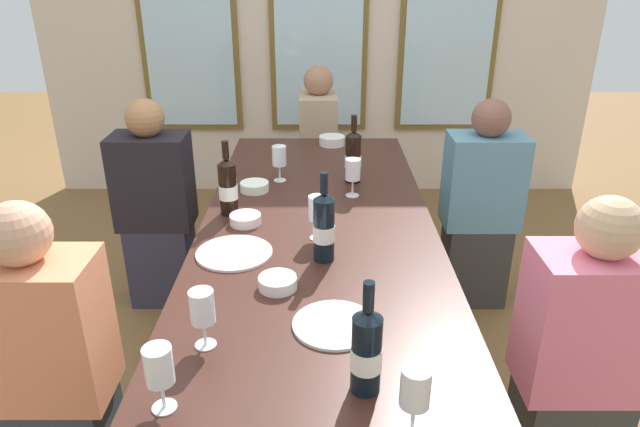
{
  "coord_description": "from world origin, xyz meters",
  "views": [
    {
      "loc": [
        0.01,
        -2.08,
        1.72
      ],
      "look_at": [
        0.0,
        0.0,
        0.79
      ],
      "focal_mm": 32.04,
      "sensor_mm": 36.0,
      "label": 1
    }
  ],
  "objects": [
    {
      "name": "ground_plane",
      "position": [
        0.0,
        0.0,
        0.0
      ],
      "size": [
        12.0,
        12.0,
        0.0
      ],
      "primitive_type": "plane",
      "color": "brown"
    },
    {
      "name": "back_wall_with_windows",
      "position": [
        0.0,
        2.29,
        1.45
      ],
      "size": [
        4.14,
        0.1,
        2.9
      ],
      "color": "beige",
      "rests_on": "ground"
    },
    {
      "name": "dining_table",
      "position": [
        0.0,
        0.0,
        0.67
      ],
      "size": [
        0.94,
        2.43,
        0.74
      ],
      "color": "#3B1F18",
      "rests_on": "ground"
    },
    {
      "name": "white_plate_0",
      "position": [
        0.05,
        -0.69,
        0.74
      ],
      "size": [
        0.25,
        0.25,
        0.01
      ],
      "primitive_type": "cylinder",
      "color": "white",
      "rests_on": "dining_table"
    },
    {
      "name": "white_plate_1",
      "position": [
        -0.3,
        -0.25,
        0.74
      ],
      "size": [
        0.28,
        0.28,
        0.01
      ],
      "primitive_type": "cylinder",
      "color": "white",
      "rests_on": "dining_table"
    },
    {
      "name": "wine_bottle_0",
      "position": [
        0.12,
        -0.96,
        0.86
      ],
      "size": [
        0.08,
        0.08,
        0.31
      ],
      "color": "black",
      "rests_on": "dining_table"
    },
    {
      "name": "wine_bottle_1",
      "position": [
        0.02,
        -0.28,
        0.87
      ],
      "size": [
        0.08,
        0.08,
        0.33
      ],
      "color": "black",
      "rests_on": "dining_table"
    },
    {
      "name": "wine_bottle_2",
      "position": [
        -0.37,
        0.12,
        0.86
      ],
      "size": [
        0.08,
        0.08,
        0.32
      ],
      "color": "black",
      "rests_on": "dining_table"
    },
    {
      "name": "wine_bottle_3",
      "position": [
        0.17,
        0.49,
        0.87
      ],
      "size": [
        0.08,
        0.08,
        0.33
      ],
      "color": "black",
      "rests_on": "dining_table"
    },
    {
      "name": "tasting_bowl_0",
      "position": [
        0.08,
        1.09,
        0.77
      ],
      "size": [
        0.15,
        0.15,
        0.05
      ],
      "primitive_type": "cylinder",
      "color": "white",
      "rests_on": "dining_table"
    },
    {
      "name": "tasting_bowl_1",
      "position": [
        -0.13,
        -0.48,
        0.76
      ],
      "size": [
        0.13,
        0.13,
        0.04
      ],
      "primitive_type": "cylinder",
      "color": "white",
      "rests_on": "dining_table"
    },
    {
      "name": "tasting_bowl_2",
      "position": [
        -0.29,
        0.37,
        0.76
      ],
      "size": [
        0.13,
        0.13,
        0.04
      ],
      "primitive_type": "cylinder",
      "color": "white",
      "rests_on": "dining_table"
    },
    {
      "name": "tasting_bowl_3",
      "position": [
        -0.29,
        0.01,
        0.76
      ],
      "size": [
        0.13,
        0.13,
        0.04
      ],
      "primitive_type": "cylinder",
      "color": "white",
      "rests_on": "dining_table"
    },
    {
      "name": "wine_glass_0",
      "position": [
        -0.31,
        -0.78,
        0.86
      ],
      "size": [
        0.07,
        0.07,
        0.17
      ],
      "color": "white",
      "rests_on": "dining_table"
    },
    {
      "name": "wine_glass_1",
      "position": [
        -0.36,
        -1.03,
        0.86
      ],
      "size": [
        0.07,
        0.07,
        0.17
      ],
      "color": "white",
      "rests_on": "dining_table"
    },
    {
      "name": "wine_glass_2",
      "position": [
        0.0,
        -0.12,
        0.86
      ],
      "size": [
        0.07,
        0.07,
        0.17
      ],
      "color": "white",
      "rests_on": "dining_table"
    },
    {
      "name": "wine_glass_3",
      "position": [
        0.16,
        0.31,
        0.86
      ],
      "size": [
        0.07,
        0.07,
        0.17
      ],
      "color": "white",
      "rests_on": "dining_table"
    },
    {
      "name": "wine_glass_4",
      "position": [
        -0.18,
        0.5,
        0.86
      ],
      "size": [
        0.07,
        0.07,
        0.17
      ],
      "color": "white",
      "rests_on": "dining_table"
    },
    {
      "name": "wine_glass_5",
      "position": [
        0.22,
        -1.1,
        0.86
      ],
      "size": [
        0.07,
        0.07,
        0.17
      ],
      "color": "white",
      "rests_on": "dining_table"
    },
    {
      "name": "seated_person_0",
      "position": [
        -0.84,
        -0.64,
        0.53
      ],
      "size": [
        0.38,
        0.24,
        1.11
      ],
      "color": "#30373B",
      "rests_on": "ground"
    },
    {
      "name": "seated_person_1",
      "position": [
        0.84,
        -0.61,
        0.53
      ],
      "size": [
        0.38,
        0.24,
        1.11
      ],
      "color": "#393936",
      "rests_on": "ground"
    },
    {
      "name": "seated_person_2",
      "position": [
        -0.84,
        0.63,
        0.53
      ],
      "size": [
        0.38,
        0.24,
        1.11
      ],
      "color": "#313043",
      "rests_on": "ground"
    },
    {
      "name": "seated_person_3",
      "position": [
        0.84,
        0.63,
        0.53
      ],
      "size": [
        0.38,
        0.24,
        1.11
      ],
      "color": "#343231",
      "rests_on": "ground"
    },
    {
      "name": "seated_person_4",
      "position": [
        0.0,
        1.57,
        0.53
      ],
      "size": [
        0.24,
        0.38,
        1.11
      ],
      "color": "#2F262E",
      "rests_on": "ground"
    }
  ]
}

